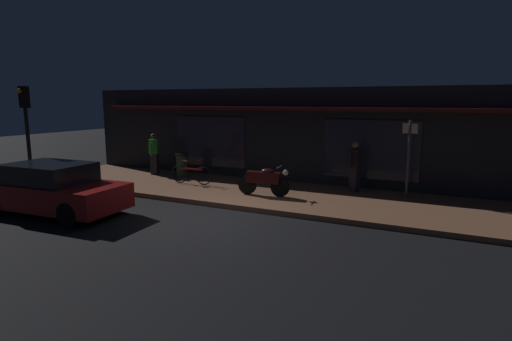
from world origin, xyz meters
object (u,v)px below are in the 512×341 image
at_px(bicycle_parked, 191,174).
at_px(sign_post, 409,154).
at_px(trash_bin, 182,165).
at_px(person_photographer, 154,153).
at_px(parked_car_near, 53,189).
at_px(person_bystander, 355,166).
at_px(motorcycle, 265,180).
at_px(traffic_light_pole, 26,121).

distance_m(bicycle_parked, sign_post, 7.41).
bearing_deg(bicycle_parked, trash_bin, 138.60).
xyz_separation_m(person_photographer, parked_car_near, (0.98, -5.47, -0.32)).
height_order(trash_bin, parked_car_near, parked_car_near).
bearing_deg(trash_bin, sign_post, 1.14).
relative_size(bicycle_parked, person_bystander, 0.99).
bearing_deg(motorcycle, person_bystander, 36.32).
distance_m(person_photographer, sign_post, 9.74).
bearing_deg(person_photographer, parked_car_near, -79.86).
bearing_deg(motorcycle, traffic_light_pole, -159.74).
bearing_deg(parked_car_near, bicycle_parked, 71.54).
bearing_deg(person_bystander, sign_post, -3.10).
bearing_deg(sign_post, person_bystander, 176.90).
relative_size(bicycle_parked, traffic_light_pole, 0.46).
bearing_deg(sign_post, parked_car_near, -146.86).
height_order(bicycle_parked, person_photographer, person_photographer).
bearing_deg(trash_bin, traffic_light_pole, -125.69).
height_order(motorcycle, person_bystander, person_bystander).
height_order(person_bystander, parked_car_near, person_bystander).
bearing_deg(trash_bin, bicycle_parked, -41.40).
bearing_deg(bicycle_parked, sign_post, 9.42).
distance_m(person_photographer, traffic_light_pole, 4.76).
bearing_deg(traffic_light_pole, parked_car_near, -25.18).
height_order(person_photographer, sign_post, sign_post).
height_order(person_photographer, person_bystander, same).
bearing_deg(sign_post, person_photographer, -178.56).
distance_m(traffic_light_pole, parked_car_near, 3.50).
height_order(motorcycle, bicycle_parked, motorcycle).
height_order(trash_bin, traffic_light_pole, traffic_light_pole).
bearing_deg(trash_bin, motorcycle, -19.51).
bearing_deg(parked_car_near, traffic_light_pole, 154.82).
distance_m(bicycle_parked, person_photographer, 2.71).
distance_m(motorcycle, bicycle_parked, 3.20).
bearing_deg(person_photographer, bicycle_parked, -21.10).
xyz_separation_m(sign_post, trash_bin, (-8.42, -0.17, -0.89)).
bearing_deg(bicycle_parked, motorcycle, -8.98).
relative_size(person_photographer, trash_bin, 1.80).
distance_m(motorcycle, person_bystander, 3.05).
xyz_separation_m(person_photographer, person_bystander, (8.08, 0.33, 0.00)).
height_order(sign_post, trash_bin, sign_post).
distance_m(motorcycle, trash_bin, 4.59).
xyz_separation_m(trash_bin, traffic_light_pole, (-3.06, -4.26, 1.86)).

